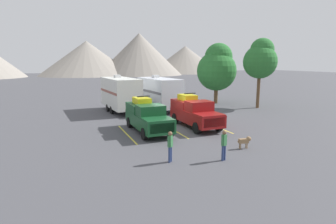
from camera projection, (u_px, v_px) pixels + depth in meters
ground_plane at (171, 129)px, 21.20m from camera, size 240.00×240.00×0.00m
pickup_truck_a at (147, 116)px, 20.27m from camera, size 2.16×5.65×2.56m
pickup_truck_b at (194, 112)px, 21.82m from camera, size 2.18×5.56×2.61m
lot_stripe_a at (127, 134)px, 19.62m from camera, size 0.12×5.50×0.01m
lot_stripe_b at (173, 130)px, 20.93m from camera, size 0.12×5.50×0.01m
lot_stripe_c at (213, 126)px, 22.25m from camera, size 0.12×5.50×0.01m
camper_trailer_a at (120, 93)px, 28.13m from camera, size 3.01×7.73×3.76m
camper_trailer_b at (159, 92)px, 28.99m from camera, size 2.97×7.79×3.69m
person_a at (224, 143)px, 14.24m from camera, size 0.34×0.25×1.62m
person_b at (170, 145)px, 14.02m from camera, size 0.30×0.30×1.62m
dog at (245, 140)px, 16.31m from camera, size 0.88×0.34×0.73m
tree_a at (217, 68)px, 33.53m from camera, size 4.81×4.81×7.35m
tree_b at (260, 59)px, 30.00m from camera, size 3.66×3.66×7.65m
mountain_ridge at (72, 57)px, 102.60m from camera, size 137.62×43.91×16.11m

